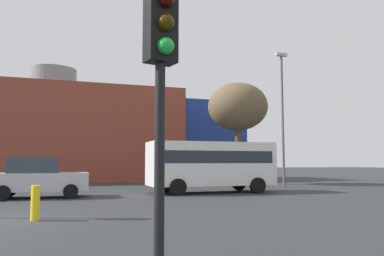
{
  "coord_description": "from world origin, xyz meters",
  "views": [
    {
      "loc": [
        2.41,
        -11.52,
        1.63
      ],
      "look_at": [
        8.61,
        7.5,
        3.48
      ],
      "focal_mm": 35.06,
      "sensor_mm": 36.0,
      "label": 1
    }
  ],
  "objects_px": {
    "parked_car_2": "(38,178)",
    "white_bus": "(211,163)",
    "street_lamp": "(282,111)",
    "bollard_yellow_1": "(35,203)",
    "traffic_light_near_right": "(161,69)",
    "bare_tree_0": "(238,107)"
  },
  "relations": [
    {
      "from": "parked_car_2",
      "to": "white_bus",
      "type": "xyz_separation_m",
      "value": [
        8.7,
        0.29,
        0.69
      ]
    },
    {
      "from": "street_lamp",
      "to": "bollard_yellow_1",
      "type": "bearing_deg",
      "value": -145.05
    },
    {
      "from": "parked_car_2",
      "to": "traffic_light_near_right",
      "type": "xyz_separation_m",
      "value": [
        2.37,
        -14.65,
        1.79
      ]
    },
    {
      "from": "white_bus",
      "to": "street_lamp",
      "type": "height_order",
      "value": "street_lamp"
    },
    {
      "from": "bare_tree_0",
      "to": "traffic_light_near_right",
      "type": "bearing_deg",
      "value": -117.16
    },
    {
      "from": "street_lamp",
      "to": "parked_car_2",
      "type": "bearing_deg",
      "value": -170.01
    },
    {
      "from": "parked_car_2",
      "to": "bollard_yellow_1",
      "type": "distance_m",
      "value": 7.35
    },
    {
      "from": "parked_car_2",
      "to": "bollard_yellow_1",
      "type": "height_order",
      "value": "parked_car_2"
    },
    {
      "from": "street_lamp",
      "to": "bare_tree_0",
      "type": "bearing_deg",
      "value": 103.42
    },
    {
      "from": "parked_car_2",
      "to": "white_bus",
      "type": "bearing_deg",
      "value": 1.9
    },
    {
      "from": "parked_car_2",
      "to": "bollard_yellow_1",
      "type": "relative_size",
      "value": 4.39
    },
    {
      "from": "white_bus",
      "to": "bollard_yellow_1",
      "type": "bearing_deg",
      "value": -137.19
    },
    {
      "from": "bollard_yellow_1",
      "to": "street_lamp",
      "type": "relative_size",
      "value": 0.11
    },
    {
      "from": "white_bus",
      "to": "street_lamp",
      "type": "bearing_deg",
      "value": 21.06
    },
    {
      "from": "white_bus",
      "to": "street_lamp",
      "type": "distance_m",
      "value": 7.22
    },
    {
      "from": "white_bus",
      "to": "bollard_yellow_1",
      "type": "distance_m",
      "value": 11.25
    },
    {
      "from": "parked_car_2",
      "to": "traffic_light_near_right",
      "type": "relative_size",
      "value": 1.17
    },
    {
      "from": "street_lamp",
      "to": "white_bus",
      "type": "bearing_deg",
      "value": -158.94
    },
    {
      "from": "white_bus",
      "to": "traffic_light_near_right",
      "type": "distance_m",
      "value": 16.27
    },
    {
      "from": "traffic_light_near_right",
      "to": "bollard_yellow_1",
      "type": "distance_m",
      "value": 7.89
    },
    {
      "from": "white_bus",
      "to": "bollard_yellow_1",
      "type": "relative_size",
      "value": 6.9
    },
    {
      "from": "parked_car_2",
      "to": "bollard_yellow_1",
      "type": "xyz_separation_m",
      "value": [
        0.49,
        -7.32,
        -0.44
      ]
    }
  ]
}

